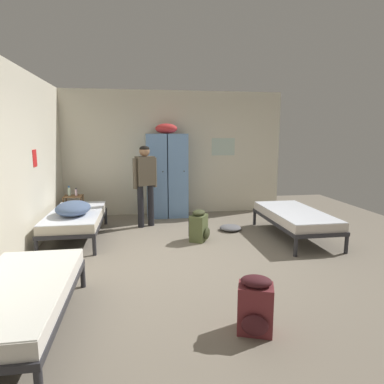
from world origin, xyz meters
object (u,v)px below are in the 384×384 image
(bed_right, at_px, (295,217))
(person_traveler, at_px, (145,178))
(lotion_bottle, at_px, (76,192))
(bedding_heap, at_px, (73,208))
(bed_left_front, at_px, (17,296))
(clothes_pile_grey, at_px, (230,228))
(locker_bank, at_px, (167,174))
(shelf_unit, at_px, (74,206))
(water_bottle, at_px, (69,191))
(bed_left_rear, at_px, (76,218))
(backpack_maroon, at_px, (255,306))
(backpack_olive, at_px, (199,226))

(bed_right, height_order, person_traveler, person_traveler)
(bed_right, distance_m, lotion_bottle, 4.39)
(bed_right, relative_size, bedding_heap, 2.48)
(bed_left_front, height_order, clothes_pile_grey, bed_left_front)
(lotion_bottle, bearing_deg, locker_bank, 8.01)
(locker_bank, xyz_separation_m, shelf_unit, (-1.99, -0.23, -0.62))
(bed_left_front, bearing_deg, bedding_heap, 89.77)
(bed_left_front, xyz_separation_m, water_bottle, (-0.33, 4.16, 0.28))
(bed_left_rear, bearing_deg, bedding_heap, -87.39)
(bed_right, relative_size, backpack_maroon, 3.45)
(backpack_maroon, height_order, clothes_pile_grey, backpack_maroon)
(bed_right, bearing_deg, shelf_unit, 157.22)
(backpack_olive, bearing_deg, locker_bank, 101.89)
(shelf_unit, xyz_separation_m, bedding_heap, (0.26, -1.43, 0.26))
(locker_bank, distance_m, bedding_heap, 2.42)
(shelf_unit, xyz_separation_m, bed_left_front, (0.25, -4.14, 0.04))
(shelf_unit, bearing_deg, clothes_pile_grey, -19.83)
(water_bottle, bearing_deg, bed_right, -22.62)
(locker_bank, xyz_separation_m, backpack_olive, (0.40, -1.89, -0.71))
(shelf_unit, height_order, clothes_pile_grey, shelf_unit)
(person_traveler, bearing_deg, bed_left_front, -109.16)
(locker_bank, bearing_deg, backpack_olive, -78.11)
(bed_left_rear, bearing_deg, shelf_unit, 101.80)
(bedding_heap, height_order, clothes_pile_grey, bedding_heap)
(shelf_unit, distance_m, lotion_bottle, 0.31)
(locker_bank, bearing_deg, bedding_heap, -136.13)
(shelf_unit, relative_size, bedding_heap, 0.74)
(shelf_unit, height_order, bed_left_front, shelf_unit)
(locker_bank, distance_m, backpack_olive, 2.06)
(bed_left_front, relative_size, clothes_pile_grey, 4.55)
(bedding_heap, xyz_separation_m, backpack_maroon, (2.15, -3.02, -0.35))
(bed_left_rear, xyz_separation_m, backpack_olive, (2.14, -0.46, -0.12))
(person_traveler, bearing_deg, clothes_pile_grey, -18.93)
(person_traveler, distance_m, backpack_maroon, 4.05)
(backpack_olive, bearing_deg, water_bottle, 145.78)
(clothes_pile_grey, bearing_deg, shelf_unit, 160.17)
(bed_left_rear, bearing_deg, locker_bank, 39.37)
(bedding_heap, distance_m, person_traveler, 1.55)
(water_bottle, height_order, clothes_pile_grey, water_bottle)
(bed_left_front, height_order, person_traveler, person_traveler)
(bedding_heap, bearing_deg, backpack_olive, -6.07)
(bed_left_rear, bearing_deg, person_traveler, 26.92)
(locker_bank, xyz_separation_m, water_bottle, (-2.07, -0.21, -0.31))
(locker_bank, xyz_separation_m, bed_right, (2.12, -1.96, -0.59))
(water_bottle, relative_size, backpack_olive, 0.37)
(shelf_unit, distance_m, backpack_maroon, 5.06)
(backpack_olive, height_order, clothes_pile_grey, backpack_olive)
(bedding_heap, bearing_deg, shelf_unit, 100.32)
(backpack_olive, bearing_deg, bed_left_front, -130.72)
(bed_left_front, distance_m, bed_left_rear, 2.94)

